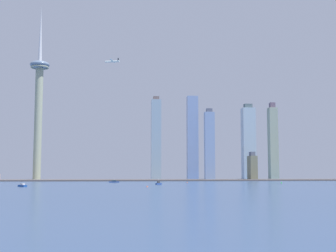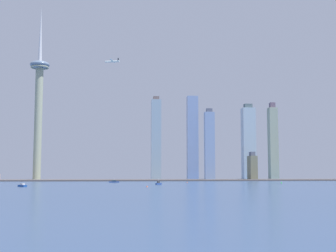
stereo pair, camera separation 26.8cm
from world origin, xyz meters
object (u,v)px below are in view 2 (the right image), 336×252
(observation_tower, at_px, (39,98))
(airplane, at_px, (112,61))
(skyscraper_0, at_px, (273,142))
(channel_buoy_0, at_px, (147,186))
(skyscraper_2, at_px, (252,167))
(boat_3, at_px, (22,185))
(skyscraper_1, at_px, (156,139))
(boat_1, at_px, (114,182))
(skyscraper_5, at_px, (192,138))
(skyscraper_6, at_px, (249,143))
(skyscraper_4, at_px, (210,145))
(boat_0, at_px, (159,183))
(channel_buoy_2, at_px, (187,182))
(channel_buoy_1, at_px, (281,183))

(observation_tower, height_order, airplane, observation_tower)
(observation_tower, height_order, skyscraper_0, observation_tower)
(channel_buoy_0, bearing_deg, skyscraper_2, 55.96)
(observation_tower, bearing_deg, channel_buoy_0, -59.73)
(skyscraper_2, bearing_deg, boat_3, -140.36)
(skyscraper_1, xyz_separation_m, boat_1, (-78.37, -154.90, -80.97))
(skyscraper_5, relative_size, airplane, 5.49)
(skyscraper_0, bearing_deg, skyscraper_6, -166.72)
(skyscraper_4, height_order, boat_1, skyscraper_4)
(observation_tower, relative_size, skyscraper_1, 2.03)
(skyscraper_6, relative_size, boat_0, 17.78)
(channel_buoy_2, bearing_deg, skyscraper_1, 101.76)
(boat_0, bearing_deg, boat_3, -19.91)
(boat_0, height_order, airplane, airplane)
(skyscraper_2, distance_m, skyscraper_4, 95.36)
(skyscraper_2, bearing_deg, boat_1, -154.83)
(channel_buoy_0, relative_size, airplane, 0.06)
(boat_1, xyz_separation_m, channel_buoy_1, (257.11, -73.21, -0.12))
(skyscraper_1, distance_m, skyscraper_2, 199.78)
(skyscraper_1, height_order, channel_buoy_1, skyscraper_1)
(skyscraper_4, height_order, channel_buoy_0, skyscraper_4)
(skyscraper_5, relative_size, channel_buoy_2, 85.80)
(skyscraper_0, bearing_deg, channel_buoy_0, -125.36)
(observation_tower, relative_size, boat_0, 37.57)
(channel_buoy_1, bearing_deg, skyscraper_0, 73.97)
(skyscraper_0, height_order, skyscraper_4, skyscraper_0)
(skyscraper_6, xyz_separation_m, channel_buoy_0, (-234.34, -398.86, -77.52))
(skyscraper_6, bearing_deg, boat_3, -135.47)
(skyscraper_1, xyz_separation_m, skyscraper_2, (189.35, -29.11, -56.65))
(channel_buoy_1, bearing_deg, channel_buoy_2, 163.08)
(skyscraper_5, height_order, boat_1, skyscraper_5)
(skyscraper_1, height_order, skyscraper_4, skyscraper_1)
(boat_3, relative_size, airplane, 0.41)
(boat_0, distance_m, boat_3, 182.22)
(channel_buoy_0, bearing_deg, airplane, 99.18)
(boat_3, distance_m, airplane, 420.42)
(skyscraper_6, relative_size, channel_buoy_0, 83.53)
(channel_buoy_2, bearing_deg, skyscraper_0, 47.33)
(boat_0, height_order, channel_buoy_0, boat_0)
(boat_0, bearing_deg, channel_buoy_1, 153.31)
(boat_0, distance_m, airplane, 367.73)
(channel_buoy_2, bearing_deg, channel_buoy_0, -112.49)
(channel_buoy_1, height_order, airplane, airplane)
(skyscraper_0, height_order, boat_0, skyscraper_0)
(channel_buoy_0, height_order, channel_buoy_2, channel_buoy_2)
(airplane, bearing_deg, channel_buoy_2, 138.53)
(boat_1, height_order, channel_buoy_2, boat_1)
(skyscraper_0, height_order, channel_buoy_0, skyscraper_0)
(observation_tower, bearing_deg, skyscraper_5, 9.91)
(boat_0, height_order, boat_1, boat_0)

